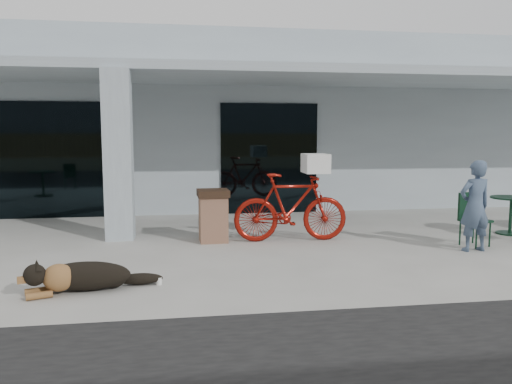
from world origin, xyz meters
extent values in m
plane|color=#B1AFA7|center=(0.00, 0.00, 0.00)|extent=(80.00, 80.00, 0.00)
cube|color=#ABBAC2|center=(0.00, 8.50, 2.25)|extent=(22.00, 7.00, 4.50)
cube|color=black|center=(-3.20, 4.98, 1.35)|extent=(2.80, 0.06, 2.70)
cube|color=black|center=(1.80, 4.98, 1.35)|extent=(2.40, 0.06, 2.70)
cube|color=#ABBAC2|center=(-1.50, 2.30, 1.56)|extent=(0.50, 0.50, 3.12)
cube|color=#ABBAC2|center=(0.00, 3.60, 3.21)|extent=(22.00, 2.80, 0.18)
imported|color=maroon|center=(1.60, 1.63, 0.62)|extent=(2.10, 0.66, 1.25)
cube|color=white|center=(2.05, 1.61, 1.42)|extent=(0.45, 0.60, 0.34)
cylinder|color=white|center=(-0.68, -0.73, 0.05)|extent=(0.08, 0.08, 0.10)
imported|color=#425570|center=(4.45, 0.40, 0.76)|extent=(0.59, 0.41, 1.52)
camera|label=1|loc=(-0.37, -7.15, 1.94)|focal=35.00mm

